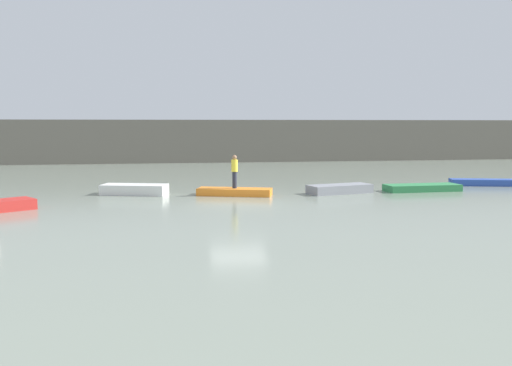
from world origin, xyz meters
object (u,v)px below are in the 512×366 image
object	(u,v)px
rowboat_grey	(340,189)
rowboat_blue	(485,182)
rowboat_white	(134,189)
rowboat_orange	(235,192)
rowboat_green	(422,188)
person_yellow_shirt	(235,170)

from	to	relation	value
rowboat_grey	rowboat_blue	xyz separation A→B (m)	(9.45, 2.03, -0.04)
rowboat_blue	rowboat_white	bearing A→B (deg)	-162.98
rowboat_orange	rowboat_grey	xyz separation A→B (m)	(5.43, -0.07, 0.05)
rowboat_grey	rowboat_green	distance (m)	4.62
rowboat_white	rowboat_orange	size ratio (longest dim) A/B	0.89
rowboat_white	person_yellow_shirt	world-z (taller)	person_yellow_shirt
rowboat_grey	person_yellow_shirt	distance (m)	5.54
rowboat_grey	rowboat_green	bearing A→B (deg)	-12.63
rowboat_green	rowboat_white	bearing A→B (deg)	173.69
person_yellow_shirt	rowboat_blue	bearing A→B (deg)	7.51
rowboat_orange	rowboat_blue	bearing A→B (deg)	25.81
rowboat_blue	person_yellow_shirt	bearing A→B (deg)	-157.61
rowboat_orange	rowboat_grey	size ratio (longest dim) A/B	1.09
rowboat_orange	person_yellow_shirt	distance (m)	1.10
rowboat_white	rowboat_orange	xyz separation A→B (m)	(4.94, -1.22, -0.07)
rowboat_grey	rowboat_blue	size ratio (longest dim) A/B	0.86
rowboat_grey	rowboat_blue	world-z (taller)	rowboat_grey
rowboat_grey	rowboat_blue	bearing A→B (deg)	-2.53
rowboat_orange	rowboat_blue	world-z (taller)	rowboat_blue
rowboat_blue	rowboat_grey	bearing A→B (deg)	-152.98
rowboat_grey	rowboat_green	world-z (taller)	rowboat_grey
rowboat_orange	rowboat_grey	world-z (taller)	rowboat_grey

